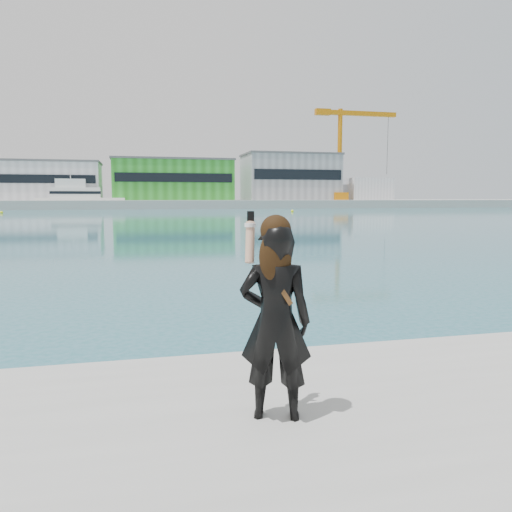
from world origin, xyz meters
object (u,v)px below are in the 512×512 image
Objects in this scene: buoy_far at (2,213)px; dock_crane at (344,151)px; motor_yacht at (79,198)px; buoy_near at (292,212)px; woman at (275,316)px.

dock_crane is at bearing 24.78° from buoy_far.
motor_yacht is 39.11× the size of buoy_near.
motor_yacht reaches higher than woman.
dock_crane reaches higher than woman.
dock_crane reaches higher than buoy_near.
dock_crane is at bearing 55.28° from buoy_near.
woman is at bearing -107.67° from buoy_near.
buoy_far is 0.29× the size of woman.
dock_crane is 48.00× the size of buoy_near.
buoy_far is (-9.15, -30.42, -2.53)m from motor_yacht.
buoy_far is (-76.59, -35.36, -15.07)m from dock_crane.
motor_yacht is at bearing 141.03° from buoy_near.
motor_yacht is 52.82m from buoy_near.
dock_crane is 13.69× the size of woman.
motor_yacht is at bearing 73.26° from buoy_far.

